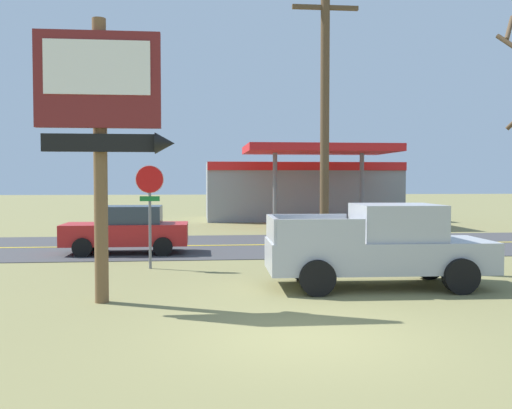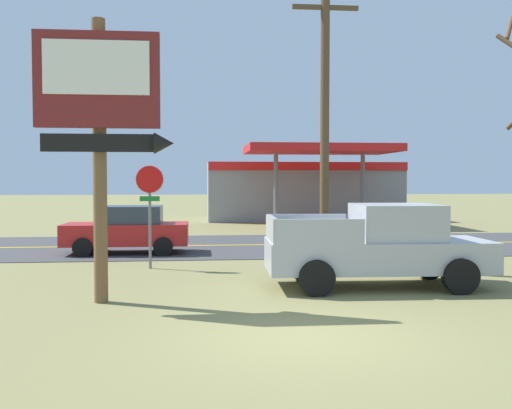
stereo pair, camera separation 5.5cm
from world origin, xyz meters
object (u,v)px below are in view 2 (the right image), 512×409
Objects in this scene: utility_pole at (325,104)px; pickup_silver_parked_on_lawn at (380,246)px; motel_sign at (102,113)px; gas_station at (302,189)px; car_red_near_lane at (128,229)px; stop_sign at (150,198)px.

pickup_silver_parked_on_lawn is (0.65, -3.17, -3.74)m from utility_pole.
utility_pole reaches higher than motel_sign.
utility_pole is at bearing 101.61° from pickup_silver_parked_on_lawn.
gas_station is at bearing 71.08° from motel_sign.
utility_pole reaches higher than car_red_near_lane.
stop_sign is 3.85m from car_red_near_lane.
motel_sign is 0.48× the size of gas_station.
utility_pole is 20.56m from gas_station.
gas_station reaches higher than stop_sign.
pickup_silver_parked_on_lawn is 9.61m from car_red_near_lane.
pickup_silver_parked_on_lawn is at bearing -30.73° from stop_sign.
pickup_silver_parked_on_lawn is at bearing 11.47° from motel_sign.
motel_sign is at bearing -96.73° from stop_sign.
motel_sign reaches higher than stop_sign.
motel_sign is at bearing -141.39° from utility_pole.
motel_sign is at bearing -108.92° from gas_station.
car_red_near_lane is (-6.07, 3.69, -3.87)m from utility_pole.
stop_sign is at bearing -73.01° from car_red_near_lane.
motel_sign is 6.98m from pickup_silver_parked_on_lawn.
gas_station is (8.43, 24.60, -1.95)m from motel_sign.
utility_pole is 2.08× the size of car_red_near_lane.
pickup_silver_parked_on_lawn is (5.66, -3.36, -1.06)m from stop_sign.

